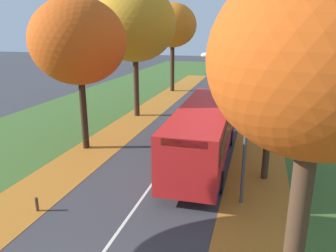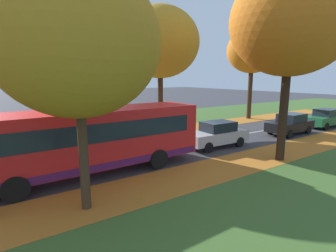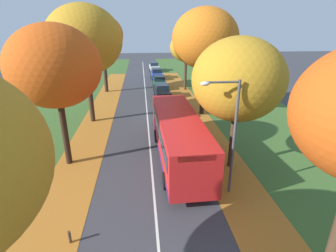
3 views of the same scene
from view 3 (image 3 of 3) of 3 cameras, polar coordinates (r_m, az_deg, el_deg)
name	(u,v)px [view 3 (image 3 of 3)]	position (r m, az deg, el deg)	size (l,w,h in m)	color
grass_verge_left	(47,121)	(26.42, -24.84, 0.90)	(12.00, 90.00, 0.01)	#3D6028
leaf_litter_left	(86,148)	(19.82, -17.43, -4.58)	(2.80, 60.00, 0.00)	#B26B23
grass_verge_right	(241,115)	(26.72, 15.66, 2.34)	(12.00, 90.00, 0.01)	#3D6028
leaf_litter_right	(211,143)	(20.01, 9.32, -3.57)	(2.80, 60.00, 0.00)	#B26B23
road_centre_line	(148,118)	(24.93, -4.48, 1.73)	(0.12, 80.00, 0.01)	silver
tree_left_near	(55,67)	(16.29, -23.44, 11.75)	(5.20, 5.20, 8.47)	black
tree_left_mid	(84,40)	(23.72, -17.79, 17.41)	(6.28, 6.28, 9.95)	#382619
tree_left_far	(102,35)	(34.84, -14.20, 18.66)	(5.17, 5.17, 9.44)	#382619
tree_right_near	(238,80)	(15.25, 15.01, 9.70)	(5.18, 5.18, 7.80)	#422D1E
tree_right_mid	(205,39)	(25.04, 8.09, 18.30)	(5.99, 5.99, 9.82)	black
tree_right_far	(186,47)	(35.29, 3.93, 16.74)	(4.13, 4.13, 7.43)	#422D1E
bollard_fourth	(70,237)	(12.19, -20.62, -21.70)	(0.12, 0.12, 0.57)	#4C3823
streetlamp_right	(229,126)	(12.94, 13.07, -0.10)	(1.89, 0.28, 6.00)	#47474C
bus	(178,135)	(16.74, 2.28, -2.05)	(2.83, 10.45, 2.98)	red
car_silver_lead	(163,110)	(24.62, -1.00, 3.53)	(1.91, 4.27, 1.62)	#B7BABF
car_black_following	(162,91)	(31.78, -1.28, 7.63)	(1.85, 4.23, 1.62)	black
car_green_third_in_line	(159,82)	(36.99, -1.88, 9.58)	(1.85, 4.23, 1.62)	#1E6038
car_blue_fourth_in_line	(157,74)	(43.47, -2.48, 11.35)	(1.87, 4.25, 1.62)	#233D9E
car_white_trailing	(154,67)	(50.72, -3.02, 12.78)	(1.84, 4.23, 1.62)	silver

